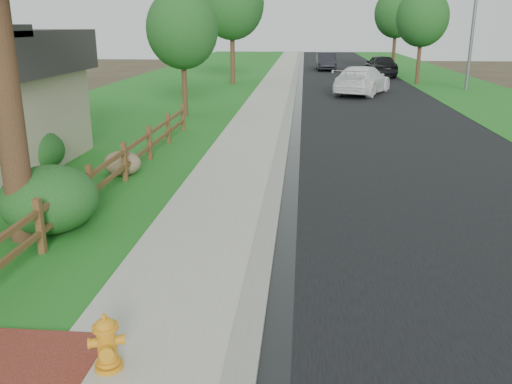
# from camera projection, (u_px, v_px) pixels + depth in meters

# --- Properties ---
(ground) EXTENTS (120.00, 120.00, 0.00)m
(ground) POSITION_uv_depth(u_px,v_px,m) (213.00, 354.00, 6.94)
(ground) COLOR #3A2D20
(road) EXTENTS (8.00, 90.00, 0.02)m
(road) POSITION_uv_depth(u_px,v_px,m) (352.00, 82.00, 39.86)
(road) COLOR black
(road) RESTS_ON ground
(curb) EXTENTS (0.40, 90.00, 0.12)m
(curb) POSITION_uv_depth(u_px,v_px,m) (295.00, 81.00, 40.19)
(curb) COLOR gray
(curb) RESTS_ON ground
(wet_gutter) EXTENTS (0.50, 90.00, 0.00)m
(wet_gutter) POSITION_uv_depth(u_px,v_px,m) (299.00, 81.00, 40.17)
(wet_gutter) COLOR black
(wet_gutter) RESTS_ON road
(sidewalk) EXTENTS (2.20, 90.00, 0.10)m
(sidewalk) POSITION_uv_depth(u_px,v_px,m) (277.00, 80.00, 40.30)
(sidewalk) COLOR #A39D8E
(sidewalk) RESTS_ON ground
(grass_strip) EXTENTS (1.60, 90.00, 0.06)m
(grass_strip) POSITION_uv_depth(u_px,v_px,m) (252.00, 81.00, 40.46)
(grass_strip) COLOR #1E631C
(grass_strip) RESTS_ON ground
(lawn_near) EXTENTS (9.00, 90.00, 0.04)m
(lawn_near) POSITION_uv_depth(u_px,v_px,m) (183.00, 80.00, 40.90)
(lawn_near) COLOR #1E631C
(lawn_near) RESTS_ON ground
(verge_far) EXTENTS (6.00, 90.00, 0.04)m
(verge_far) POSITION_uv_depth(u_px,v_px,m) (448.00, 82.00, 39.29)
(verge_far) COLOR #1E631C
(verge_far) RESTS_ON ground
(ranch_fence) EXTENTS (0.12, 16.92, 1.10)m
(ranch_fence) POSITION_uv_depth(u_px,v_px,m) (109.00, 172.00, 13.14)
(ranch_fence) COLOR #482C18
(ranch_fence) RESTS_ON ground
(fire_hydrant) EXTENTS (0.48, 0.39, 0.73)m
(fire_hydrant) POSITION_uv_depth(u_px,v_px,m) (107.00, 344.00, 6.39)
(fire_hydrant) COLOR orange
(fire_hydrant) RESTS_ON sidewalk
(white_suv) EXTENTS (4.26, 6.20, 1.67)m
(white_suv) POSITION_uv_depth(u_px,v_px,m) (362.00, 80.00, 32.40)
(white_suv) COLOR white
(white_suv) RESTS_ON road
(dark_car_mid) EXTENTS (2.39, 5.21, 1.73)m
(dark_car_mid) POSITION_uv_depth(u_px,v_px,m) (380.00, 65.00, 43.55)
(dark_car_mid) COLOR black
(dark_car_mid) RESTS_ON road
(dark_car_far) EXTENTS (1.76, 4.79, 1.56)m
(dark_car_far) POSITION_uv_depth(u_px,v_px,m) (326.00, 61.00, 49.71)
(dark_car_far) COLOR black
(dark_car_far) RESTS_ON road
(boulder) EXTENTS (1.14, 0.91, 0.71)m
(boulder) POSITION_uv_depth(u_px,v_px,m) (122.00, 163.00, 15.03)
(boulder) COLOR brown
(boulder) RESTS_ON ground
(shrub_b) EXTENTS (2.51, 2.51, 1.36)m
(shrub_b) POSITION_uv_depth(u_px,v_px,m) (49.00, 199.00, 10.88)
(shrub_b) COLOR #184317
(shrub_b) RESTS_ON ground
(shrub_c) EXTENTS (2.03, 2.03, 1.26)m
(shrub_c) POSITION_uv_depth(u_px,v_px,m) (33.00, 151.00, 15.25)
(shrub_c) COLOR #184317
(shrub_c) RESTS_ON ground
(tree_near_left) EXTENTS (3.15, 3.15, 5.59)m
(tree_near_left) POSITION_uv_depth(u_px,v_px,m) (182.00, 29.00, 23.68)
(tree_near_left) COLOR #3C2618
(tree_near_left) RESTS_ON ground
(tree_mid_left) EXTENTS (4.35, 4.35, 7.78)m
(tree_mid_left) POSITION_uv_depth(u_px,v_px,m) (232.00, 4.00, 36.52)
(tree_mid_left) COLOR #3C2618
(tree_mid_left) RESTS_ON ground
(tree_mid_right) EXTENTS (3.55, 3.55, 6.44)m
(tree_mid_right) POSITION_uv_depth(u_px,v_px,m) (422.00, 18.00, 36.79)
(tree_mid_right) COLOR #3C2618
(tree_mid_right) RESTS_ON ground
(tree_far_right) EXTENTS (3.85, 3.85, 7.09)m
(tree_far_right) POSITION_uv_depth(u_px,v_px,m) (397.00, 13.00, 47.24)
(tree_far_right) COLOR #3C2618
(tree_far_right) RESTS_ON ground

